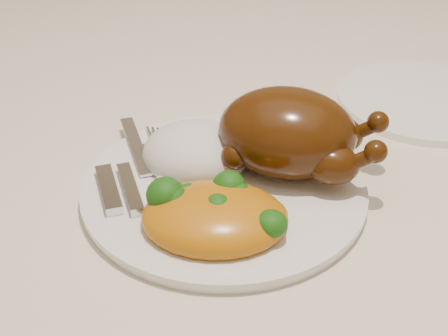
% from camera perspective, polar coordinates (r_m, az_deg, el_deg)
% --- Properties ---
extents(dining_table, '(1.60, 0.90, 0.76)m').
position_cam_1_polar(dining_table, '(0.82, 7.07, -1.94)').
color(dining_table, brown).
rests_on(dining_table, floor).
extents(tablecloth, '(1.73, 1.03, 0.18)m').
position_cam_1_polar(tablecloth, '(0.78, 7.44, 2.41)').
color(tablecloth, beige).
rests_on(tablecloth, dining_table).
extents(dinner_plate, '(0.34, 0.34, 0.01)m').
position_cam_1_polar(dinner_plate, '(0.63, 0.00, -1.96)').
color(dinner_plate, white).
rests_on(dinner_plate, tablecloth).
extents(side_plate, '(0.27, 0.27, 0.01)m').
position_cam_1_polar(side_plate, '(0.84, 17.83, 5.94)').
color(side_plate, white).
rests_on(side_plate, tablecloth).
extents(roast_chicken, '(0.17, 0.11, 0.09)m').
position_cam_1_polar(roast_chicken, '(0.63, 6.15, 3.17)').
color(roast_chicken, '#442307').
rests_on(roast_chicken, dinner_plate).
extents(rice_mound, '(0.12, 0.11, 0.06)m').
position_cam_1_polar(rice_mound, '(0.66, -2.56, 1.38)').
color(rice_mound, white).
rests_on(rice_mound, dinner_plate).
extents(mac_and_cheese, '(0.15, 0.12, 0.05)m').
position_cam_1_polar(mac_and_cheese, '(0.57, -0.82, -4.14)').
color(mac_and_cheese, orange).
rests_on(mac_and_cheese, dinner_plate).
extents(cutlery, '(0.08, 0.18, 0.01)m').
position_cam_1_polar(cutlery, '(0.64, -8.83, -0.55)').
color(cutlery, silver).
rests_on(cutlery, dinner_plate).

